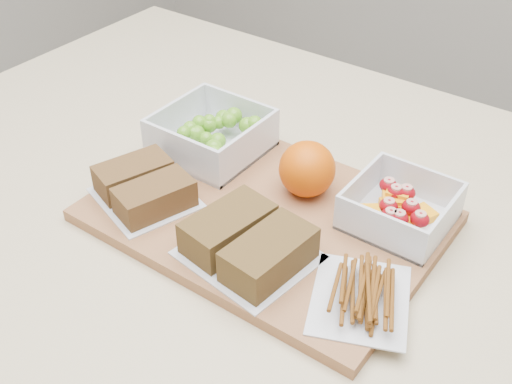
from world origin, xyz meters
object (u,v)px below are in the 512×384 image
grape_container (214,135)px  pretzel_bag (361,291)px  orange (307,169)px  sandwich_bag_left (144,187)px  fruit_container (399,209)px  cutting_board (266,216)px  sandwich_bag_center (248,242)px

grape_container → pretzel_bag: grape_container is taller
orange → pretzel_bag: size_ratio=0.48×
sandwich_bag_left → pretzel_bag: 0.31m
sandwich_bag_left → pretzel_bag: size_ratio=0.99×
fruit_container → grape_container: bearing=-178.7°
cutting_board → orange: bearing=73.5°
grape_container → pretzel_bag: bearing=-23.9°
fruit_container → orange: size_ratio=1.60×
fruit_container → orange: (-0.12, -0.01, 0.02)m
cutting_board → grape_container: (-0.14, 0.07, 0.03)m
grape_container → sandwich_bag_center: grape_container is taller
grape_container → fruit_container: (0.29, 0.01, -0.01)m
fruit_container → pretzel_bag: (0.03, -0.14, -0.01)m
grape_container → pretzel_bag: (0.31, -0.14, -0.01)m
grape_container → fruit_container: bearing=1.3°
fruit_container → sandwich_bag_center: size_ratio=0.75×
sandwich_bag_left → pretzel_bag: sandwich_bag_left is taller
fruit_container → sandwich_bag_left: fruit_container is taller
grape_container → sandwich_bag_center: size_ratio=0.88×
orange → fruit_container: bearing=6.8°
grape_container → orange: orange is taller
orange → sandwich_bag_left: (-0.16, -0.13, -0.02)m
cutting_board → orange: 0.08m
grape_container → sandwich_bag_left: bearing=-90.4°
cutting_board → sandwich_bag_center: size_ratio=2.67×
grape_container → orange: size_ratio=1.88×
cutting_board → fruit_container: fruit_container is taller
orange → pretzel_bag: orange is taller
fruit_container → sandwich_bag_center: (-0.11, -0.16, 0.00)m
grape_container → orange: bearing=-3.0°
cutting_board → pretzel_bag: (0.17, -0.06, 0.02)m
sandwich_bag_center → pretzel_bag: size_ratio=1.01×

